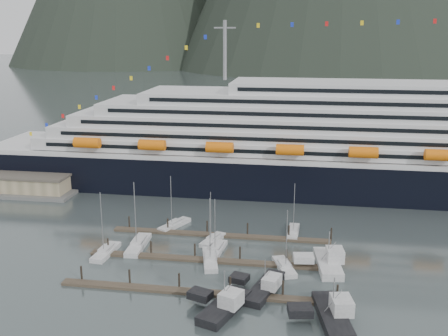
{
  "coord_description": "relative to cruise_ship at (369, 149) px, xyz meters",
  "views": [
    {
      "loc": [
        12.76,
        -89.61,
        43.99
      ],
      "look_at": [
        -5.0,
        22.0,
        13.91
      ],
      "focal_mm": 42.0,
      "sensor_mm": 36.0,
      "label": 1
    }
  ],
  "objects": [
    {
      "name": "trawler_e",
      "position": [
        -12.24,
        -50.91,
        -11.05
      ],
      "size": [
        9.7,
        12.71,
        8.03
      ],
      "rotation": [
        0.0,
        0.0,
        1.7
      ],
      "color": "#B2B2B2",
      "rests_on": "ground"
    },
    {
      "name": "sailboat_f",
      "position": [
        -35.98,
        -42.36,
        -11.64
      ],
      "size": [
        4.66,
        8.27,
        11.74
      ],
      "rotation": [
        0.0,
        0.0,
        1.25
      ],
      "color": "#B2B2B2",
      "rests_on": "ground"
    },
    {
      "name": "sailboat_g",
      "position": [
        -19.12,
        -34.95,
        -11.65
      ],
      "size": [
        2.53,
        9.07,
        12.24
      ],
      "rotation": [
        0.0,
        0.0,
        1.54
      ],
      "color": "#B2B2B2",
      "rests_on": "ground"
    },
    {
      "name": "sailboat_h",
      "position": [
        -20.27,
        -53.12,
        -11.63
      ],
      "size": [
        5.22,
        8.89,
        12.48
      ],
      "rotation": [
        0.0,
        0.0,
        1.92
      ],
      "color": "#B2B2B2",
      "rests_on": "ground"
    },
    {
      "name": "dock_far",
      "position": [
        -34.95,
        -38.89,
        -11.73
      ],
      "size": [
        48.18,
        2.28,
        3.2
      ],
      "color": "#403529",
      "rests_on": "ground"
    },
    {
      "name": "dock_mid",
      "position": [
        -34.95,
        -51.89,
        -11.73
      ],
      "size": [
        48.18,
        2.28,
        3.2
      ],
      "color": "#403529",
      "rests_on": "ground"
    },
    {
      "name": "ground",
      "position": [
        -30.03,
        -54.94,
        -12.04
      ],
      "size": [
        1600.0,
        1600.0,
        0.0
      ],
      "primitive_type": "plane",
      "color": "#4C595A",
      "rests_on": "ground"
    },
    {
      "name": "dock_near",
      "position": [
        -34.95,
        -64.89,
        -11.73
      ],
      "size": [
        48.18,
        2.28,
        3.2
      ],
      "color": "#403529",
      "rests_on": "ground"
    },
    {
      "name": "sailboat_c",
      "position": [
        -34.33,
        -47.46,
        -11.63
      ],
      "size": [
        3.34,
        9.33,
        12.11
      ],
      "rotation": [
        0.0,
        0.0,
        1.48
      ],
      "color": "#B2B2B2",
      "rests_on": "ground"
    },
    {
      "name": "sailboat_e",
      "position": [
        -46.25,
        -34.95,
        -11.63
      ],
      "size": [
        6.16,
        9.56,
        12.7
      ],
      "rotation": [
        0.0,
        0.0,
        1.14
      ],
      "color": "#B2B2B2",
      "rests_on": "ground"
    },
    {
      "name": "trawler_d",
      "position": [
        -12.18,
        -69.97,
        -11.05
      ],
      "size": [
        10.35,
        13.89,
        8.01
      ],
      "rotation": [
        0.0,
        0.0,
        1.76
      ],
      "color": "black",
      "rests_on": "ground"
    },
    {
      "name": "warehouse",
      "position": [
        -102.03,
        -12.94,
        -9.79
      ],
      "size": [
        46.0,
        20.0,
        5.8
      ],
      "color": "#595956",
      "rests_on": "ground"
    },
    {
      "name": "trawler_c",
      "position": [
        -23.37,
        -62.28,
        -11.2
      ],
      "size": [
        9.79,
        13.05,
        6.42
      ],
      "rotation": [
        0.0,
        0.0,
        1.29
      ],
      "color": "black",
      "rests_on": "ground"
    },
    {
      "name": "trawler_b",
      "position": [
        -29.2,
        -69.9,
        -11.07
      ],
      "size": [
        10.33,
        12.59,
        7.81
      ],
      "rotation": [
        0.0,
        0.0,
        1.23
      ],
      "color": "black",
      "rests_on": "ground"
    },
    {
      "name": "cruise_ship",
      "position": [
        0.0,
        0.0,
        0.0
      ],
      "size": [
        210.0,
        30.4,
        50.3
      ],
      "color": "black",
      "rests_on": "ground"
    },
    {
      "name": "sailboat_a",
      "position": [
        -56.12,
        -52.02,
        -11.61
      ],
      "size": [
        3.23,
        9.36,
        13.89
      ],
      "rotation": [
        0.0,
        0.0,
        1.51
      ],
      "color": "#B2B2B2",
      "rests_on": "ground"
    },
    {
      "name": "sailboat_b",
      "position": [
        -50.8,
        -47.58,
        -11.6
      ],
      "size": [
        3.34,
        11.22,
        14.97
      ],
      "rotation": [
        0.0,
        0.0,
        1.61
      ],
      "color": "#B2B2B2",
      "rests_on": "ground"
    },
    {
      "name": "sailboat_d",
      "position": [
        -34.77,
        -52.12,
        -11.63
      ],
      "size": [
        4.94,
        10.9,
        13.77
      ],
      "rotation": [
        0.0,
        0.0,
        1.81
      ],
      "color": "#B2B2B2",
      "rests_on": "ground"
    }
  ]
}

